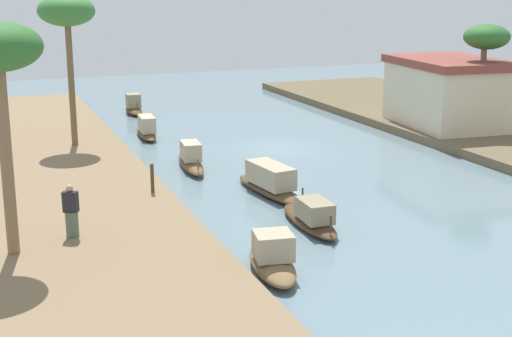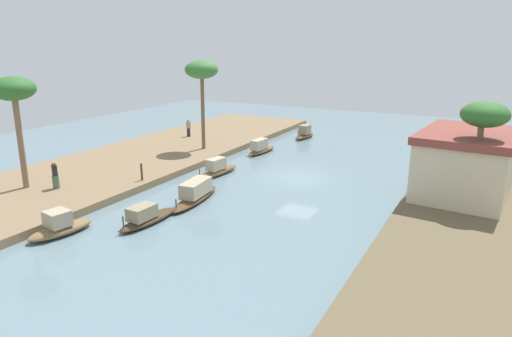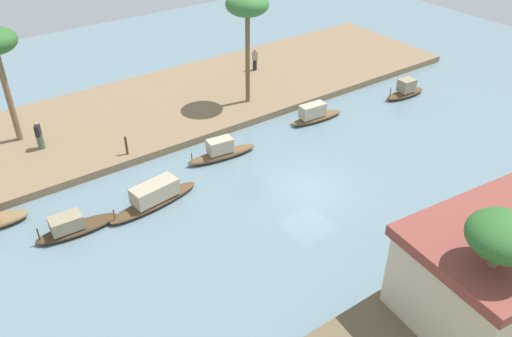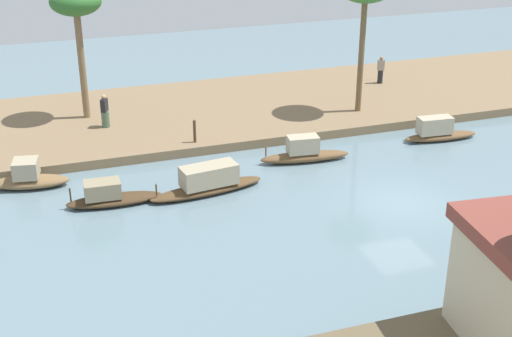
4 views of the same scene
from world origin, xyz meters
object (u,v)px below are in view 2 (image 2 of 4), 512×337
at_px(sampan_open_hull, 146,217).
at_px(palm_tree_left_far, 13,92).
at_px(palm_tree_right_tall, 485,117).
at_px(palm_tree_left_near, 202,72).
at_px(sampan_with_red_awning, 60,226).
at_px(mooring_post, 142,172).
at_px(riverside_building, 466,163).
at_px(sampan_with_tall_canopy, 196,193).
at_px(person_on_near_bank, 55,177).
at_px(sampan_downstream_large, 261,148).
at_px(sampan_near_left_bank, 217,169).
at_px(sampan_upstream_small, 305,134).
at_px(person_by_mooring, 188,129).

height_order(sampan_open_hull, palm_tree_left_far, palm_tree_left_far).
bearing_deg(palm_tree_right_tall, palm_tree_left_near, -102.87).
relative_size(sampan_with_red_awning, palm_tree_left_near, 0.47).
bearing_deg(mooring_post, riverside_building, 109.76).
bearing_deg(sampan_with_tall_canopy, person_on_near_bank, -76.49).
relative_size(sampan_open_hull, riverside_building, 0.53).
distance_m(mooring_post, palm_tree_left_far, 8.72).
relative_size(sampan_downstream_large, sampan_with_red_awning, 1.14).
xyz_separation_m(sampan_near_left_bank, palm_tree_right_tall, (-0.19, 16.46, 4.93)).
xyz_separation_m(sampan_with_tall_canopy, sampan_with_red_awning, (7.15, -3.02, -0.06)).
distance_m(sampan_downstream_large, sampan_upstream_small, 7.67).
height_order(palm_tree_right_tall, riverside_building, palm_tree_right_tall).
xyz_separation_m(sampan_near_left_bank, palm_tree_left_far, (9.03, -8.13, 5.85)).
bearing_deg(sampan_near_left_bank, person_by_mooring, -127.94).
xyz_separation_m(sampan_downstream_large, person_by_mooring, (-1.10, -8.28, 0.73)).
bearing_deg(riverside_building, sampan_downstream_large, -102.11).
height_order(sampan_upstream_small, person_by_mooring, person_by_mooring).
xyz_separation_m(sampan_with_tall_canopy, sampan_near_left_bank, (-5.13, -1.81, -0.06)).
bearing_deg(palm_tree_left_far, sampan_with_tall_canopy, 111.39).
height_order(sampan_downstream_large, sampan_with_red_awning, sampan_with_red_awning).
distance_m(person_on_near_bank, palm_tree_left_far, 5.45).
height_order(sampan_with_red_awning, sampan_open_hull, sampan_with_red_awning).
bearing_deg(sampan_near_left_bank, palm_tree_right_tall, 97.23).
distance_m(sampan_downstream_large, riverside_building, 17.04).
relative_size(sampan_with_red_awning, riverside_building, 0.46).
xyz_separation_m(sampan_with_tall_canopy, riverside_building, (-7.33, 13.98, 1.87)).
relative_size(sampan_with_red_awning, sampan_open_hull, 0.87).
height_order(sampan_open_hull, palm_tree_left_near, palm_tree_left_near).
height_order(person_by_mooring, palm_tree_left_far, palm_tree_left_far).
bearing_deg(sampan_with_red_awning, sampan_near_left_bank, -175.43).
bearing_deg(sampan_with_tall_canopy, sampan_near_left_bank, -168.11).
distance_m(sampan_upstream_small, mooring_post, 19.81).
height_order(sampan_downstream_large, sampan_open_hull, sampan_downstream_large).
bearing_deg(sampan_with_red_awning, sampan_upstream_small, -173.60).
xyz_separation_m(sampan_upstream_small, riverside_building, (12.79, 15.19, 1.91)).
relative_size(person_on_near_bank, palm_tree_left_near, 0.24).
bearing_deg(sampan_open_hull, palm_tree_left_near, -153.99).
xyz_separation_m(sampan_open_hull, palm_tree_left_near, (-14.19, -6.06, 6.44)).
bearing_deg(palm_tree_right_tall, sampan_near_left_bank, -89.34).
xyz_separation_m(sampan_with_tall_canopy, sampan_upstream_small, (-20.12, -1.22, -0.05)).
height_order(sampan_upstream_small, palm_tree_left_near, palm_tree_left_near).
xyz_separation_m(palm_tree_left_near, palm_tree_left_far, (14.01, -3.65, -0.53)).
relative_size(sampan_with_tall_canopy, palm_tree_right_tall, 0.90).
height_order(sampan_downstream_large, person_on_near_bank, person_on_near_bank).
bearing_deg(mooring_post, sampan_with_red_awning, 12.02).
relative_size(sampan_downstream_large, person_by_mooring, 2.38).
xyz_separation_m(sampan_with_red_awning, mooring_post, (-7.78, -1.66, 0.58)).
bearing_deg(sampan_open_hull, sampan_near_left_bank, -167.43).
distance_m(sampan_with_tall_canopy, sampan_near_left_bank, 5.45).
xyz_separation_m(sampan_downstream_large, mooring_post, (11.88, -2.54, 0.55)).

